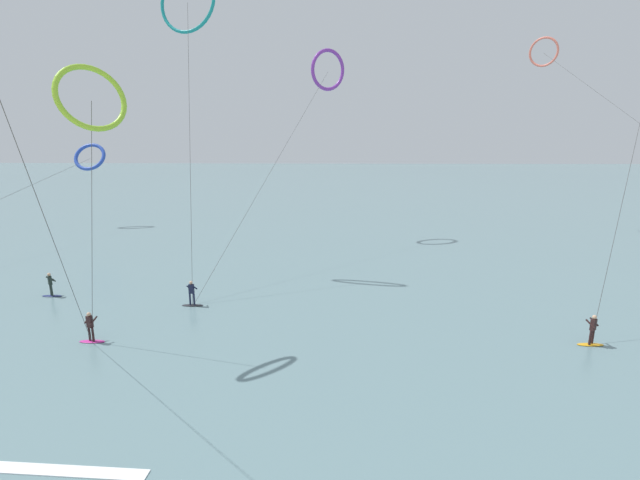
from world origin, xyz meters
TOP-DOWN VIEW (x-y plane):
  - sea_water at (0.00, 105.30)m, footprint 400.00×200.00m
  - surfer_amber at (14.44, 17.70)m, footprint 1.40×0.72m
  - surfer_navy at (-18.82, 24.08)m, footprint 1.40×0.73m
  - surfer_magenta at (-12.20, 17.25)m, footprint 1.40×0.67m
  - surfer_charcoal at (-8.46, 22.62)m, footprint 1.40×0.60m
  - kite_lime at (-10.61, 16.98)m, footprint 3.17×3.24m
  - kite_cobalt at (-29.59, 49.94)m, footprint 4.13×40.43m
  - kite_teal at (-10.26, 31.32)m, footprint 4.89×9.92m
  - kite_violet at (0.07, 44.87)m, footprint 10.50×23.83m
  - kite_coral at (25.11, 50.68)m, footprint 4.24×41.54m

SIDE VIEW (x-z plane):
  - sea_water at x=0.00m, z-range 0.00..0.08m
  - surfer_amber at x=14.44m, z-range -0.03..1.67m
  - surfer_navy at x=-18.82m, z-range -0.03..1.67m
  - surfer_magenta at x=-12.20m, z-range -0.03..1.67m
  - surfer_charcoal at x=-8.46m, z-range -0.03..1.67m
  - kite_cobalt at x=-29.59m, z-range 3.46..13.90m
  - kite_lime at x=-10.61m, z-range 5.50..19.69m
  - kite_violet at x=0.07m, z-range 7.90..28.00m
  - kite_coral at x=25.11m, z-range 9.44..31.82m
  - kite_teal at x=-10.26m, z-range 9.21..32.47m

